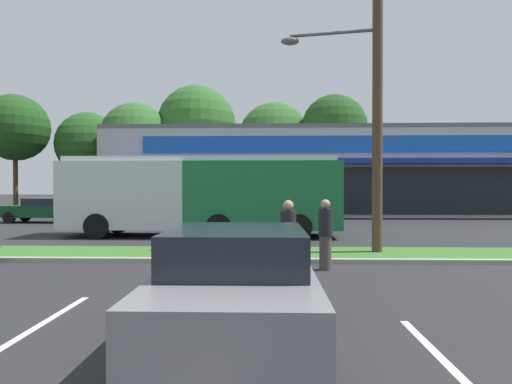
# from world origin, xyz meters

# --- Properties ---
(grass_median) EXTENTS (56.00, 2.20, 0.12)m
(grass_median) POSITION_xyz_m (0.00, 14.00, 0.06)
(grass_median) COLOR #386B28
(grass_median) RESTS_ON ground_plane
(curb_lip) EXTENTS (56.00, 0.24, 0.12)m
(curb_lip) POSITION_xyz_m (0.00, 12.78, 0.06)
(curb_lip) COLOR #99968C
(curb_lip) RESTS_ON ground_plane
(parking_stripe_0) EXTENTS (0.12, 4.80, 0.01)m
(parking_stripe_0) POSITION_xyz_m (-2.21, 6.59, 0.00)
(parking_stripe_0) COLOR silver
(parking_stripe_0) RESTS_ON ground_plane
(storefront_building) EXTENTS (31.39, 12.76, 6.24)m
(storefront_building) POSITION_xyz_m (5.37, 35.71, 3.12)
(storefront_building) COLOR #BCB7AD
(storefront_building) RESTS_ON ground_plane
(tree_far_left) EXTENTS (6.47, 6.47, 11.10)m
(tree_far_left) POSITION_xyz_m (-23.71, 43.53, 7.84)
(tree_far_left) COLOR #473323
(tree_far_left) RESTS_ON ground_plane
(tree_left) EXTENTS (6.59, 6.59, 9.70)m
(tree_left) POSITION_xyz_m (-17.41, 45.83, 6.39)
(tree_left) COLOR #473323
(tree_left) RESTS_ON ground_plane
(tree_mid_left) EXTENTS (6.68, 6.68, 10.12)m
(tree_mid_left) POSITION_xyz_m (-11.70, 43.07, 6.76)
(tree_mid_left) COLOR #473323
(tree_mid_left) RESTS_ON ground_plane
(tree_mid) EXTENTS (7.85, 7.85, 12.21)m
(tree_mid) POSITION_xyz_m (-6.08, 45.07, 8.27)
(tree_mid) COLOR #473323
(tree_mid) RESTS_ON ground_plane
(tree_mid_right) EXTENTS (7.19, 7.19, 10.40)m
(tree_mid_right) POSITION_xyz_m (1.70, 44.82, 6.80)
(tree_mid_right) COLOR #473323
(tree_mid_right) RESTS_ON ground_plane
(tree_right) EXTENTS (6.10, 6.10, 10.67)m
(tree_right) POSITION_xyz_m (7.29, 42.38, 7.60)
(tree_right) COLOR #473323
(tree_right) RESTS_ON ground_plane
(utility_pole) EXTENTS (3.13, 2.38, 9.25)m
(utility_pole) POSITION_xyz_m (4.20, 14.15, 4.97)
(utility_pole) COLOR #4C3826
(utility_pole) RESTS_ON ground_plane
(city_bus) EXTENTS (11.31, 2.77, 3.25)m
(city_bus) POSITION_xyz_m (-1.61, 19.11, 1.76)
(city_bus) COLOR #196638
(city_bus) RESTS_ON ground_plane
(car_1) EXTENTS (4.75, 2.01, 1.40)m
(car_1) POSITION_xyz_m (-6.51, 24.87, 0.74)
(car_1) COLOR navy
(car_1) RESTS_ON ground_plane
(car_4) EXTENTS (4.58, 1.87, 1.39)m
(car_4) POSITION_xyz_m (-11.80, 25.85, 0.73)
(car_4) COLOR #0C3F1E
(car_4) RESTS_ON ground_plane
(car_5) EXTENTS (2.00, 4.35, 1.51)m
(car_5) POSITION_xyz_m (0.75, 6.70, 0.78)
(car_5) COLOR slate
(car_5) RESTS_ON ground_plane
(pedestrian_near_bench) EXTENTS (0.35, 0.35, 1.74)m
(pedestrian_near_bench) POSITION_xyz_m (1.58, 10.78, 0.87)
(pedestrian_near_bench) COLOR #1E2338
(pedestrian_near_bench) RESTS_ON ground_plane
(pedestrian_by_pole) EXTENTS (0.35, 0.35, 1.73)m
(pedestrian_by_pole) POSITION_xyz_m (2.54, 11.83, 0.87)
(pedestrian_by_pole) COLOR #47423D
(pedestrian_by_pole) RESTS_ON ground_plane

